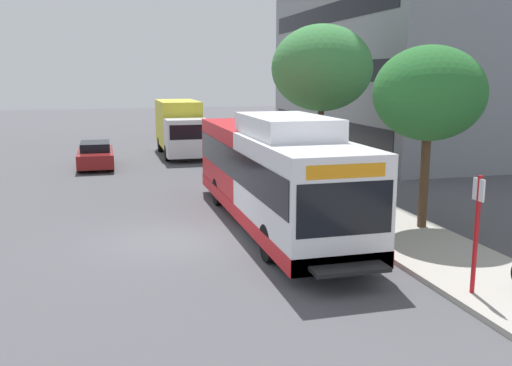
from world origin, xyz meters
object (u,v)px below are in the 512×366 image
street_tree_near_stop (429,94)px  parked_car_far_lane (96,155)px  transit_bus (272,173)px  bus_stop_sign_pole (477,226)px  box_truck_background (180,127)px  street_tree_mid_block (322,68)px

street_tree_near_stop → parked_car_far_lane: (-9.99, 15.50, -3.60)m
transit_bus → bus_stop_sign_pole: 7.49m
street_tree_near_stop → parked_car_far_lane: bearing=122.8°
bus_stop_sign_pole → box_truck_background: bearing=97.5°
parked_car_far_lane → street_tree_near_stop: bearing=-57.2°
bus_stop_sign_pole → street_tree_near_stop: bearing=70.0°
bus_stop_sign_pole → box_truck_background: 24.27m
street_tree_near_stop → box_truck_background: (-5.07, 18.90, -2.52)m
bus_stop_sign_pole → street_tree_mid_block: street_tree_mid_block is taller
bus_stop_sign_pole → street_tree_mid_block: size_ratio=0.38×
parked_car_far_lane → box_truck_background: box_truck_background is taller
bus_stop_sign_pole → parked_car_far_lane: bus_stop_sign_pole is taller
bus_stop_sign_pole → transit_bus: bearing=109.1°
street_tree_near_stop → street_tree_mid_block: size_ratio=0.81×
transit_bus → street_tree_near_stop: size_ratio=2.20×
transit_bus → box_truck_background: bearing=92.5°
street_tree_near_stop → box_truck_background: 19.73m
parked_car_far_lane → box_truck_background: size_ratio=0.64×
street_tree_mid_block → bus_stop_sign_pole: bearing=-97.7°
bus_stop_sign_pole → parked_car_far_lane: size_ratio=0.58×
parked_car_far_lane → transit_bus: bearing=-67.4°
street_tree_mid_block → box_truck_background: size_ratio=0.98×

